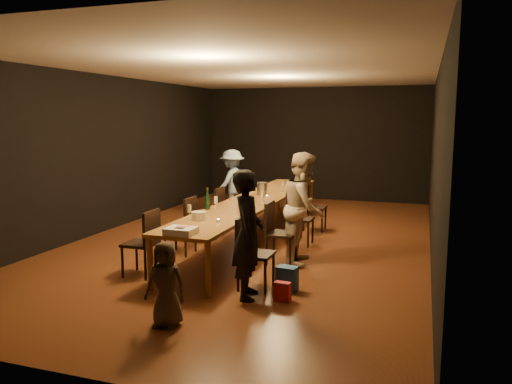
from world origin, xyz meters
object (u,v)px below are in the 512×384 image
(chair_right_3, at_px, (315,207))
(woman_tan, at_px, (304,208))
(woman_birthday, at_px, (248,234))
(child, at_px, (166,284))
(chair_left_2, at_px, (210,212))
(table, at_px, (254,202))
(chair_left_0, at_px, (140,243))
(birthday_cake, at_px, (181,231))
(champagne_bottle, at_px, (207,198))
(man_blue, at_px, (232,182))
(chair_right_1, at_px, (282,233))
(ice_bucket, at_px, (262,188))
(chair_left_3, at_px, (234,202))
(chair_right_2, at_px, (300,218))
(plate_stack, at_px, (199,216))
(chair_left_1, at_px, (180,225))
(chair_right_0, at_px, (256,253))

(chair_right_3, height_order, woman_tan, woman_tan)
(woman_birthday, xyz_separation_m, woman_tan, (0.29, 1.71, 0.05))
(child, bearing_deg, woman_birthday, 60.57)
(chair_left_2, bearing_deg, table, -90.00)
(chair_right_3, bearing_deg, chair_left_0, -25.28)
(birthday_cake, distance_m, champagne_bottle, 1.73)
(man_blue, height_order, birthday_cake, man_blue)
(chair_right_1, distance_m, chair_right_3, 2.40)
(ice_bucket, bearing_deg, table, -84.68)
(chair_left_0, bearing_deg, chair_left_3, 0.00)
(man_blue, relative_size, child, 1.62)
(chair_right_2, bearing_deg, birthday_cake, -16.49)
(chair_left_2, distance_m, plate_stack, 2.12)
(chair_right_2, xyz_separation_m, ice_bucket, (-0.91, 0.67, 0.40))
(chair_right_2, xyz_separation_m, woman_tan, (0.30, -1.02, 0.37))
(chair_left_0, relative_size, woman_tan, 0.55)
(table, height_order, chair_left_1, chair_left_1)
(chair_left_3, xyz_separation_m, woman_tan, (2.00, -2.22, 0.37))
(chair_right_2, bearing_deg, champagne_bottle, -46.71)
(woman_birthday, xyz_separation_m, champagne_bottle, (-1.24, 1.57, 0.13))
(man_blue, bearing_deg, chair_left_0, 22.98)
(chair_right_1, bearing_deg, woman_tan, 120.60)
(chair_right_1, distance_m, man_blue, 3.96)
(chair_left_3, height_order, plate_stack, chair_left_3)
(table, xyz_separation_m, man_blue, (-1.26, 2.14, 0.04))
(chair_right_1, bearing_deg, champagne_bottle, -91.90)
(chair_right_1, xyz_separation_m, chair_left_2, (-1.70, 1.20, 0.00))
(chair_right_0, distance_m, chair_left_2, 2.94)
(chair_right_2, relative_size, child, 1.02)
(table, distance_m, champagne_bottle, 1.24)
(chair_right_3, bearing_deg, chair_left_2, -54.78)
(chair_right_1, relative_size, plate_stack, 4.32)
(chair_right_3, relative_size, chair_left_0, 1.00)
(chair_left_2, relative_size, woman_birthday, 0.59)
(chair_right_2, distance_m, chair_right_3, 1.20)
(chair_left_3, relative_size, birthday_cake, 2.56)
(man_blue, bearing_deg, ice_bucket, 56.89)
(child, bearing_deg, chair_left_3, 99.95)
(chair_right_3, bearing_deg, chair_right_1, -0.00)
(chair_right_1, relative_size, birthday_cake, 2.56)
(woman_birthday, relative_size, ice_bucket, 7.14)
(chair_right_0, xyz_separation_m, birthday_cake, (-0.84, -0.44, 0.33))
(chair_right_3, xyz_separation_m, birthday_cake, (-0.84, -4.04, 0.33))
(woman_birthday, relative_size, woman_tan, 0.94)
(chair_left_1, distance_m, child, 2.87)
(chair_left_3, height_order, birthday_cake, chair_left_3)
(chair_left_1, distance_m, man_blue, 3.38)
(man_blue, bearing_deg, table, 48.29)
(child, distance_m, birthday_cake, 1.08)
(table, height_order, champagne_bottle, champagne_bottle)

